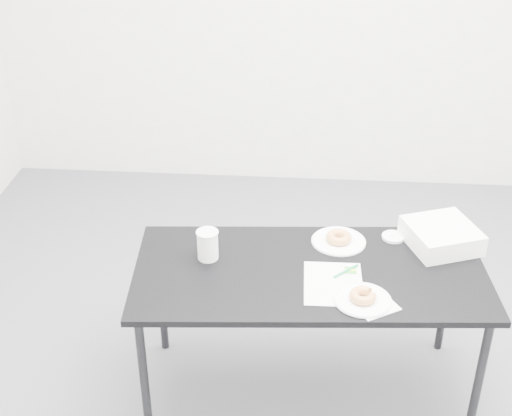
# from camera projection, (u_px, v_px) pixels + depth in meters

# --- Properties ---
(floor) EXTENTS (4.00, 4.00, 0.00)m
(floor) POSITION_uv_depth(u_px,v_px,m) (276.00, 369.00, 3.43)
(floor) COLOR #4E4F54
(floor) RESTS_ON ground
(table) EXTENTS (1.52, 0.80, 0.67)m
(table) POSITION_uv_depth(u_px,v_px,m) (310.00, 280.00, 3.00)
(table) COLOR black
(table) RESTS_ON floor
(scorecard) EXTENTS (0.24, 0.30, 0.00)m
(scorecard) POSITION_uv_depth(u_px,v_px,m) (333.00, 284.00, 2.89)
(scorecard) COLOR white
(scorecard) RESTS_ON table
(logo_patch) EXTENTS (0.05, 0.05, 0.00)m
(logo_patch) POSITION_uv_depth(u_px,v_px,m) (351.00, 270.00, 2.97)
(logo_patch) COLOR green
(logo_patch) RESTS_ON scorecard
(pen) EXTENTS (0.11, 0.10, 0.01)m
(pen) POSITION_uv_depth(u_px,v_px,m) (346.00, 271.00, 2.96)
(pen) COLOR #0B8145
(pen) RESTS_ON scorecard
(napkin) EXTENTS (0.22, 0.22, 0.00)m
(napkin) POSITION_uv_depth(u_px,v_px,m) (373.00, 304.00, 2.77)
(napkin) COLOR white
(napkin) RESTS_ON table
(plate_near) EXTENTS (0.23, 0.23, 0.01)m
(plate_near) POSITION_uv_depth(u_px,v_px,m) (363.00, 300.00, 2.79)
(plate_near) COLOR white
(plate_near) RESTS_ON napkin
(donut_near) EXTENTS (0.14, 0.14, 0.04)m
(donut_near) POSITION_uv_depth(u_px,v_px,m) (363.00, 296.00, 2.78)
(donut_near) COLOR #C37C3D
(donut_near) RESTS_ON plate_near
(plate_far) EXTENTS (0.24, 0.24, 0.01)m
(plate_far) POSITION_uv_depth(u_px,v_px,m) (339.00, 241.00, 3.16)
(plate_far) COLOR white
(plate_far) RESTS_ON table
(donut_far) EXTENTS (0.12, 0.12, 0.04)m
(donut_far) POSITION_uv_depth(u_px,v_px,m) (339.00, 237.00, 3.15)
(donut_far) COLOR #C37C3D
(donut_far) RESTS_ON plate_far
(coffee_cup) EXTENTS (0.09, 0.09, 0.13)m
(coffee_cup) POSITION_uv_depth(u_px,v_px,m) (208.00, 245.00, 3.02)
(coffee_cup) COLOR white
(coffee_cup) RESTS_ON table
(cup_lid) EXTENTS (0.10, 0.10, 0.01)m
(cup_lid) POSITION_uv_depth(u_px,v_px,m) (393.00, 237.00, 3.19)
(cup_lid) COLOR white
(cup_lid) RESTS_ON table
(bakery_box) EXTENTS (0.36, 0.36, 0.09)m
(bakery_box) POSITION_uv_depth(u_px,v_px,m) (441.00, 236.00, 3.12)
(bakery_box) COLOR white
(bakery_box) RESTS_ON table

